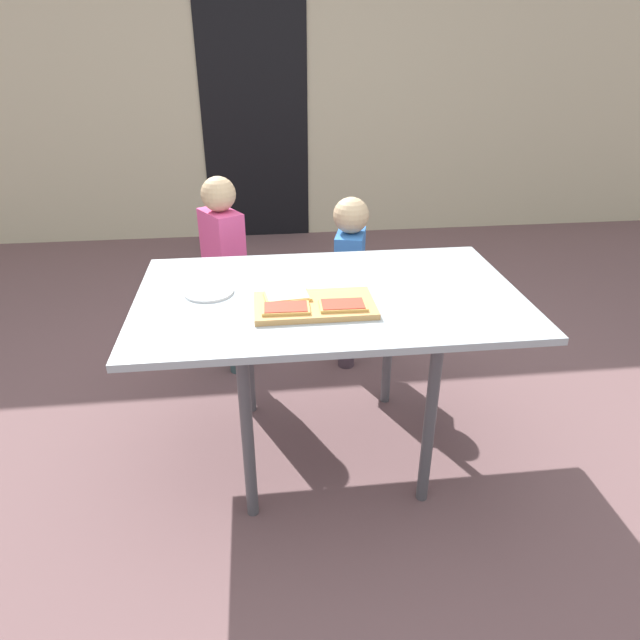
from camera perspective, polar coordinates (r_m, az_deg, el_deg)
The scene contains 11 objects.
ground_plane at distance 2.57m, azimuth 0.80°, elevation -13.08°, with size 16.00×16.00×0.00m, color brown.
house_wall_back at distance 5.14m, azimuth -4.09°, elevation 24.12°, with size 8.00×0.20×2.78m, color beige.
house_door at distance 5.06m, azimuth -6.68°, elevation 19.53°, with size 0.90×0.02×2.00m, color black.
dining_table at distance 2.18m, azimuth 0.92°, elevation 1.16°, with size 1.48×0.90×0.77m.
cutting_board at distance 2.03m, azimuth -0.57°, elevation 1.52°, with size 0.44×0.25×0.02m, color tan.
pizza_slice_near_right at distance 1.99m, azimuth 2.36°, elevation 1.54°, with size 0.17×0.10×0.01m.
pizza_slice_far_left at distance 2.06m, azimuth -3.37°, elevation 2.43°, with size 0.18×0.12×0.01m.
pizza_slice_near_left at distance 1.97m, azimuth -3.54°, elevation 1.23°, with size 0.17×0.11×0.01m.
plate_white_left at distance 2.19m, azimuth -11.37°, elevation 2.86°, with size 0.19×0.19×0.01m, color white.
child_left at distance 2.92m, azimuth -9.82°, elevation 5.72°, with size 0.24×0.28×1.06m.
child_right at distance 2.96m, azimuth 3.06°, elevation 5.12°, with size 0.20×0.27×0.94m.
Camera 1 is at (-0.26, -1.94, 1.66)m, focal length 31.13 mm.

